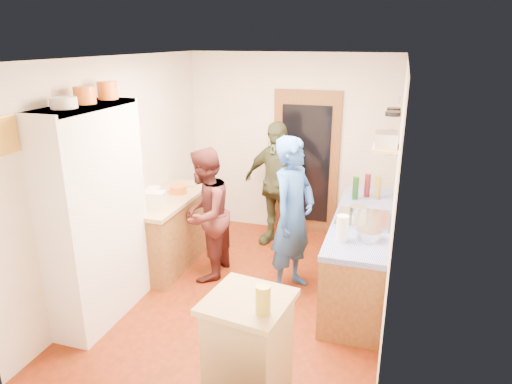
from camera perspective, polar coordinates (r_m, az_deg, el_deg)
The scene contains 44 objects.
floor at distance 5.35m, azimuth -1.16°, elevation -12.66°, with size 3.00×4.00×0.02m, color maroon.
ceiling at distance 4.57m, azimuth -1.38°, elevation 16.62°, with size 3.00×4.00×0.02m, color silver.
wall_back at distance 6.67m, azimuth 4.27°, elevation 5.87°, with size 3.00×0.02×2.60m, color beige.
wall_front at distance 3.12m, azimuth -13.30°, elevation -10.11°, with size 3.00×0.02×2.60m, color beige.
wall_left at distance 5.46m, azimuth -16.48°, elevation 2.22°, with size 0.02×4.00×2.60m, color beige.
wall_right at distance 4.57m, azimuth 16.97°, elevation -0.96°, with size 0.02×4.00×2.60m, color beige.
door_frame at distance 6.64m, azimuth 6.24°, elevation 3.53°, with size 0.95×0.06×2.10m, color brown.
door_glass at distance 6.61m, azimuth 6.18°, elevation 3.45°, with size 0.70×0.02×1.70m, color black.
hutch_body at distance 4.79m, azimuth -19.37°, elevation -2.90°, with size 0.40×1.20×2.20m, color white.
hutch_top_shelf at distance 4.52m, azimuth -20.84°, elevation 9.94°, with size 0.40×1.14×0.04m, color white.
plate_stack at distance 4.33m, azimuth -22.91°, elevation 10.25°, with size 0.23×0.23×0.09m, color white.
orange_pot_a at distance 4.55m, azimuth -20.63°, elevation 11.27°, with size 0.20×0.20×0.16m, color orange.
orange_pot_b at distance 4.83m, azimuth -18.08°, elevation 11.99°, with size 0.19×0.19×0.17m, color orange.
left_counter_base at distance 5.96m, azimuth -10.85°, elevation -4.90°, with size 0.60×1.40×0.85m, color olive.
left_counter_top at distance 5.79m, azimuth -11.12°, elevation -0.82°, with size 0.64×1.44×0.05m, color tan.
toaster at distance 5.42m, azimuth -12.61°, elevation -0.94°, with size 0.26×0.17×0.19m, color white.
kettle at distance 5.62m, azimuth -12.58°, elevation -0.29°, with size 0.16×0.16×0.18m, color white.
orange_bowl at distance 5.88m, azimuth -9.68°, elevation 0.32°, with size 0.22×0.22×0.10m, color orange.
chopping_board at distance 6.23m, azimuth -8.66°, elevation 1.06°, with size 0.30×0.22×0.03m, color tan.
right_counter_base at distance 5.38m, azimuth 12.88°, elevation -7.78°, with size 0.60×2.20×0.84m, color olive.
right_counter_top at distance 5.20m, azimuth 13.24°, elevation -3.33°, with size 0.62×2.22×0.06m, color #0D23A6.
hob at distance 5.08m, azimuth 13.18°, elevation -3.24°, with size 0.55×0.58×0.04m, color silver.
pot_on_hob at distance 5.04m, azimuth 12.66°, elevation -2.42°, with size 0.18×0.18×0.12m, color silver.
bottle_a at distance 5.68m, azimuth 12.34°, elevation 0.48°, with size 0.07×0.07×0.28m, color #143F14.
bottle_b at distance 5.80m, azimuth 13.75°, elevation 0.79°, with size 0.07×0.07×0.29m, color #591419.
bottle_c at distance 5.75m, azimuth 15.00°, elevation 0.52°, with size 0.07×0.07×0.29m, color olive.
paper_towel at distance 4.50m, azimuth 10.74°, elevation -4.47°, with size 0.12×0.12×0.26m, color white.
mixing_bowl at distance 4.62m, azimuth 13.94°, elevation -5.18°, with size 0.25×0.25×0.10m, color silver.
island_base at distance 3.80m, azimuth -0.99°, elevation -19.36°, with size 0.55×0.55×0.86m, color tan.
island_top at distance 3.54m, azimuth -1.03°, elevation -13.55°, with size 0.62×0.62×0.05m, color tan.
cutting_board at distance 3.59m, azimuth -1.40°, elevation -12.85°, with size 0.35×0.28×0.02m, color white.
oil_jar at distance 3.31m, azimuth 0.89°, elevation -13.29°, with size 0.11×0.11×0.22m, color #AD9E2D.
pan_rail at distance 5.90m, azimuth 17.50°, elevation 10.79°, with size 0.02×0.02×0.65m, color silver.
pan_hang_a at distance 5.74m, azimuth 16.75°, elevation 9.35°, with size 0.18×0.18×0.05m, color black.
pan_hang_b at distance 5.95m, azimuth 16.78°, elevation 9.45°, with size 0.16×0.16×0.05m, color black.
pan_hang_c at distance 6.14m, azimuth 16.83°, elevation 9.81°, with size 0.17×0.17×0.05m, color black.
wall_shelf at distance 4.90m, azimuth 15.89°, elevation 5.30°, with size 0.26×0.42×0.03m, color tan.
radio at distance 4.88m, azimuth 15.98°, elevation 6.33°, with size 0.22×0.30×0.15m, color silver.
ext_bracket at distance 6.17m, azimuth 17.07°, elevation 5.47°, with size 0.06×0.10×0.04m, color black.
fire_extinguisher at distance 6.16m, azimuth 16.56°, elevation 5.98°, with size 0.11×0.11×0.32m, color red.
picture_frame at distance 4.11m, azimuth -28.97°, elevation 6.22°, with size 0.03×0.25×0.30m, color gold.
person_hob at distance 5.05m, azimuth 4.78°, elevation -3.18°, with size 0.66×0.43×1.80m, color #2752A5.
person_left at distance 5.44m, azimuth -5.94°, elevation -2.71°, with size 0.78×0.61×1.60m, color #451D1B.
person_back at distance 6.25m, azimuth 2.60°, elevation 0.94°, with size 1.02×0.43×1.74m, color #383D24.
Camera 1 is at (1.47, -4.33, 2.77)m, focal length 32.00 mm.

